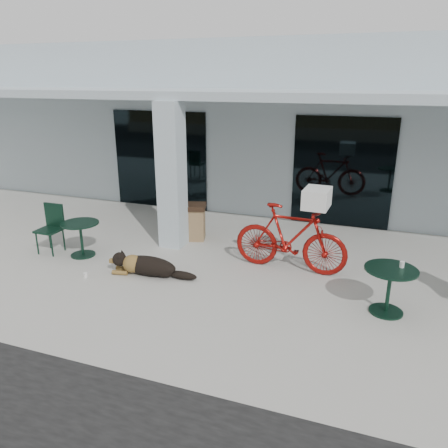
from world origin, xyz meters
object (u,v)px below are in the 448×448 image
at_px(cafe_table_near, 81,239).
at_px(trash_receptacle, 195,222).
at_px(cafe_chair_near, 49,229).
at_px(cafe_table_far, 388,291).
at_px(bicycle, 290,238).
at_px(dog, 149,265).

distance_m(cafe_table_near, trash_receptacle, 2.51).
height_order(cafe_table_near, cafe_chair_near, cafe_chair_near).
xyz_separation_m(cafe_table_far, trash_receptacle, (-4.20, 2.04, 0.04)).
bearing_deg(cafe_table_far, cafe_table_near, 176.96).
bearing_deg(bicycle, trash_receptacle, 70.91).
height_order(cafe_table_near, cafe_table_far, cafe_table_far).
relative_size(cafe_chair_near, trash_receptacle, 1.24).
distance_m(dog, cafe_table_far, 4.24).
height_order(dog, cafe_table_far, cafe_table_far).
distance_m(dog, cafe_table_near, 1.84).
bearing_deg(bicycle, cafe_chair_near, 102.24).
relative_size(dog, cafe_chair_near, 1.24).
bearing_deg(dog, cafe_table_near, 157.20).
height_order(dog, cafe_chair_near, cafe_chair_near).
height_order(dog, trash_receptacle, trash_receptacle).
bearing_deg(trash_receptacle, cafe_table_far, -25.90).
bearing_deg(cafe_table_far, bicycle, 148.90).
relative_size(bicycle, dog, 1.71).
distance_m(bicycle, cafe_table_far, 2.12).
distance_m(cafe_chair_near, trash_receptacle, 3.14).
relative_size(cafe_table_near, trash_receptacle, 0.93).
distance_m(bicycle, dog, 2.73).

